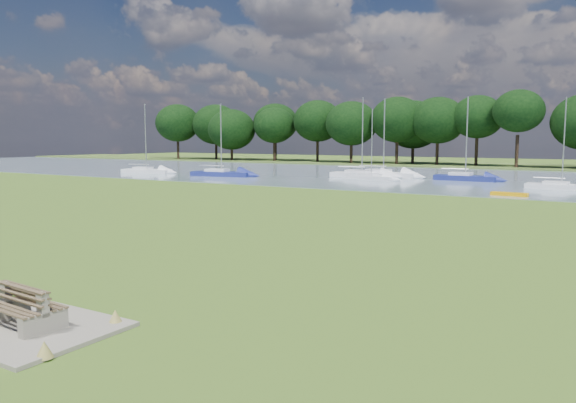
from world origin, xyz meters
The scene contains 14 objects.
ground centered at (0.00, 0.00, 0.00)m, with size 220.00×220.00×0.00m, color #5B6527.
river centered at (0.00, 42.00, 0.00)m, with size 220.00×40.00×0.10m, color slate.
far_bank centered at (0.00, 72.00, 0.00)m, with size 220.00×20.00×0.40m, color #4C6626.
concrete_pad centered at (0.00, -14.00, 0.05)m, with size 4.20×3.20×0.10m, color gray.
bench_pair centered at (0.00, -14.00, 0.52)m, with size 1.97×1.25×1.02m.
kayak centered at (4.14, 24.00, 0.19)m, with size 2.73×0.64×0.27m, color #DF9806.
tree_line centered at (-9.41, 68.00, 7.20)m, with size 125.36×10.03×12.14m.
sailboat_0 centered at (6.92, 32.50, 0.45)m, with size 5.96×2.14×7.96m.
sailboat_1 centered at (-14.20, 37.33, 0.53)m, with size 7.30×2.37×9.00m.
sailboat_2 centered at (-28.88, 30.21, 0.55)m, with size 7.55×3.34×8.41m.
sailboat_4 centered at (-40.70, 29.91, 0.52)m, with size 6.69×3.23×8.74m.
sailboat_6 centered at (-11.77, 34.38, 0.45)m, with size 5.73×2.60×7.52m.
sailboat_7 centered at (-2.76, 38.12, 0.57)m, with size 6.44×2.09×8.71m.
sailboat_9 centered at (-12.22, 38.91, 0.56)m, with size 7.63×2.48×8.89m.
Camera 1 is at (11.94, -21.70, 4.49)m, focal length 35.00 mm.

